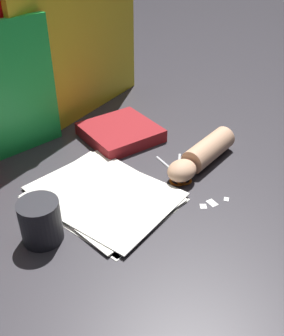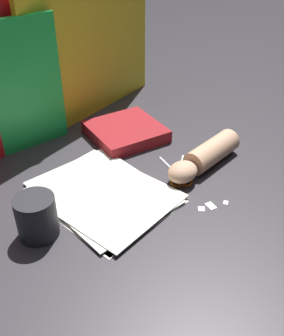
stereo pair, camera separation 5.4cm
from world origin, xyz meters
name	(u,v)px [view 1 (the left image)]	position (x,y,z in m)	size (l,w,h in m)	color
ground_plane	(118,191)	(0.00, 0.00, 0.00)	(6.00, 6.00, 0.00)	#2D2B30
backdrop_panel_center	(9,55)	(0.01, 0.41, 0.29)	(0.59, 0.14, 0.57)	red
backdrop_panel_right	(82,37)	(0.29, 0.41, 0.27)	(0.59, 0.10, 0.54)	yellow
paper_stack	(104,196)	(-0.05, 0.01, 0.01)	(0.31, 0.38, 0.01)	white
book_closed	(120,132)	(0.22, 0.19, 0.02)	(0.27, 0.27, 0.04)	maroon
scissors	(178,174)	(0.16, -0.08, 0.00)	(0.15, 0.16, 0.01)	silver
hand_forearm	(202,155)	(0.25, -0.10, 0.04)	(0.29, 0.07, 0.07)	tan
paper_scrap_near	(212,203)	(0.12, -0.22, 0.00)	(0.03, 0.03, 0.00)	white
paper_scrap_mid	(171,198)	(0.06, -0.13, 0.00)	(0.02, 0.02, 0.00)	white
paper_scrap_far	(226,199)	(0.15, -0.24, 0.00)	(0.02, 0.02, 0.00)	white
paper_scrap_side	(203,206)	(0.09, -0.21, 0.00)	(0.03, 0.03, 0.00)	white
mug	(41,221)	(-0.24, 0.01, 0.05)	(0.09, 0.09, 0.10)	#232328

